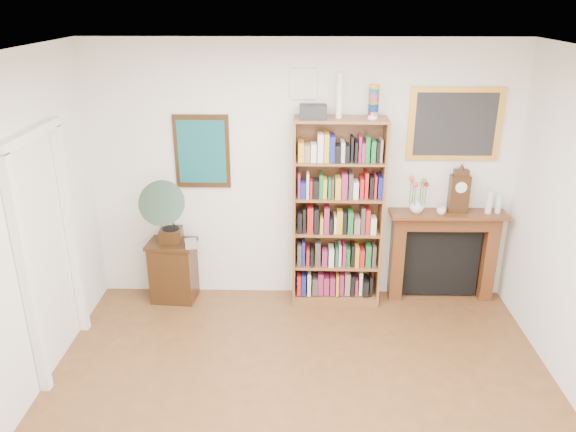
{
  "coord_description": "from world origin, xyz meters",
  "views": [
    {
      "loc": [
        -0.03,
        -3.2,
        3.18
      ],
      "look_at": [
        -0.13,
        1.6,
        1.28
      ],
      "focal_mm": 35.0,
      "sensor_mm": 36.0,
      "label": 1
    }
  ],
  "objects_px": {
    "teacup": "(441,211)",
    "cd_stack": "(191,244)",
    "bottle_left": "(489,202)",
    "gramophone": "(166,208)",
    "bookshelf": "(338,204)",
    "fireplace": "(443,248)",
    "bottle_right": "(499,204)",
    "side_cabinet": "(174,271)",
    "flower_vase": "(417,206)",
    "mantel_clock": "(459,192)"
  },
  "relations": [
    {
      "from": "side_cabinet",
      "to": "fireplace",
      "type": "height_order",
      "value": "fireplace"
    },
    {
      "from": "fireplace",
      "to": "cd_stack",
      "type": "distance_m",
      "value": 2.73
    },
    {
      "from": "cd_stack",
      "to": "teacup",
      "type": "height_order",
      "value": "teacup"
    },
    {
      "from": "side_cabinet",
      "to": "teacup",
      "type": "height_order",
      "value": "teacup"
    },
    {
      "from": "bottle_left",
      "to": "gramophone",
      "type": "bearing_deg",
      "value": -177.44
    },
    {
      "from": "gramophone",
      "to": "cd_stack",
      "type": "bearing_deg",
      "value": -8.39
    },
    {
      "from": "fireplace",
      "to": "flower_vase",
      "type": "relative_size",
      "value": 7.85
    },
    {
      "from": "bookshelf",
      "to": "teacup",
      "type": "bearing_deg",
      "value": 0.29
    },
    {
      "from": "mantel_clock",
      "to": "flower_vase",
      "type": "bearing_deg",
      "value": -176.07
    },
    {
      "from": "bookshelf",
      "to": "side_cabinet",
      "type": "relative_size",
      "value": 3.41
    },
    {
      "from": "teacup",
      "to": "bottle_left",
      "type": "relative_size",
      "value": 0.41
    },
    {
      "from": "cd_stack",
      "to": "bottle_right",
      "type": "height_order",
      "value": "bottle_right"
    },
    {
      "from": "cd_stack",
      "to": "flower_vase",
      "type": "height_order",
      "value": "flower_vase"
    },
    {
      "from": "side_cabinet",
      "to": "gramophone",
      "type": "bearing_deg",
      "value": -86.0
    },
    {
      "from": "gramophone",
      "to": "bottle_left",
      "type": "relative_size",
      "value": 3.18
    },
    {
      "from": "bookshelf",
      "to": "mantel_clock",
      "type": "relative_size",
      "value": 5.05
    },
    {
      "from": "fireplace",
      "to": "mantel_clock",
      "type": "relative_size",
      "value": 2.63
    },
    {
      "from": "bottle_right",
      "to": "side_cabinet",
      "type": "bearing_deg",
      "value": -179.0
    },
    {
      "from": "teacup",
      "to": "cd_stack",
      "type": "bearing_deg",
      "value": -177.33
    },
    {
      "from": "side_cabinet",
      "to": "bottle_right",
      "type": "height_order",
      "value": "bottle_right"
    },
    {
      "from": "bookshelf",
      "to": "fireplace",
      "type": "bearing_deg",
      "value": 5.51
    },
    {
      "from": "side_cabinet",
      "to": "flower_vase",
      "type": "relative_size",
      "value": 4.4
    },
    {
      "from": "side_cabinet",
      "to": "fireplace",
      "type": "xyz_separation_m",
      "value": [
        2.96,
        0.11,
        0.26
      ]
    },
    {
      "from": "cd_stack",
      "to": "mantel_clock",
      "type": "xyz_separation_m",
      "value": [
        2.81,
        0.19,
        0.53
      ]
    },
    {
      "from": "gramophone",
      "to": "side_cabinet",
      "type": "bearing_deg",
      "value": 85.71
    },
    {
      "from": "bookshelf",
      "to": "flower_vase",
      "type": "distance_m",
      "value": 0.83
    },
    {
      "from": "fireplace",
      "to": "side_cabinet",
      "type": "bearing_deg",
      "value": -178.23
    },
    {
      "from": "fireplace",
      "to": "teacup",
      "type": "xyz_separation_m",
      "value": [
        -0.09,
        -0.11,
        0.47
      ]
    },
    {
      "from": "bookshelf",
      "to": "mantel_clock",
      "type": "bearing_deg",
      "value": 3.55
    },
    {
      "from": "teacup",
      "to": "flower_vase",
      "type": "bearing_deg",
      "value": 170.53
    },
    {
      "from": "side_cabinet",
      "to": "bottle_right",
      "type": "bearing_deg",
      "value": 6.07
    },
    {
      "from": "side_cabinet",
      "to": "bottle_left",
      "type": "height_order",
      "value": "bottle_left"
    },
    {
      "from": "gramophone",
      "to": "cd_stack",
      "type": "relative_size",
      "value": 6.36
    },
    {
      "from": "mantel_clock",
      "to": "fireplace",
      "type": "bearing_deg",
      "value": 158.59
    },
    {
      "from": "side_cabinet",
      "to": "bottle_right",
      "type": "relative_size",
      "value": 3.45
    },
    {
      "from": "gramophone",
      "to": "teacup",
      "type": "bearing_deg",
      "value": -1.2
    },
    {
      "from": "bottle_right",
      "to": "bookshelf",
      "type": "bearing_deg",
      "value": -178.45
    },
    {
      "from": "teacup",
      "to": "bottle_right",
      "type": "height_order",
      "value": "bottle_right"
    },
    {
      "from": "side_cabinet",
      "to": "cd_stack",
      "type": "xyz_separation_m",
      "value": [
        0.24,
        -0.12,
        0.38
      ]
    },
    {
      "from": "bottle_right",
      "to": "mantel_clock",
      "type": "bearing_deg",
      "value": 178.01
    },
    {
      "from": "bottle_right",
      "to": "teacup",
      "type": "bearing_deg",
      "value": -174.77
    },
    {
      "from": "side_cabinet",
      "to": "bottle_left",
      "type": "distance_m",
      "value": 3.47
    },
    {
      "from": "bottle_left",
      "to": "mantel_clock",
      "type": "bearing_deg",
      "value": 176.36
    },
    {
      "from": "fireplace",
      "to": "teacup",
      "type": "distance_m",
      "value": 0.49
    },
    {
      "from": "fireplace",
      "to": "bottle_left",
      "type": "bearing_deg",
      "value": -8.19
    },
    {
      "from": "fireplace",
      "to": "cd_stack",
      "type": "bearing_deg",
      "value": -175.58
    },
    {
      "from": "bookshelf",
      "to": "fireplace",
      "type": "xyz_separation_m",
      "value": [
        1.17,
        0.1,
        -0.54
      ]
    },
    {
      "from": "fireplace",
      "to": "bottle_left",
      "type": "xyz_separation_m",
      "value": [
        0.41,
        -0.06,
        0.55
      ]
    },
    {
      "from": "cd_stack",
      "to": "teacup",
      "type": "distance_m",
      "value": 2.65
    },
    {
      "from": "mantel_clock",
      "to": "bottle_right",
      "type": "xyz_separation_m",
      "value": [
        0.42,
        -0.01,
        -0.12
      ]
    }
  ]
}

